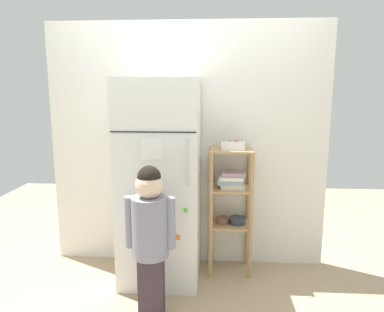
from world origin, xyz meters
TOP-DOWN VIEW (x-y plane):
  - ground_plane at (0.00, 0.00)m, footprint 6.00×6.00m
  - kitchen_wall_back at (0.00, 0.35)m, footprint 2.50×0.03m
  - refrigerator at (-0.20, 0.02)m, footprint 0.65×0.64m
  - child_standing at (-0.20, -0.51)m, footprint 0.36×0.26m
  - pantry_shelf_unit at (0.39, 0.17)m, footprint 0.37×0.30m
  - fruit_bin at (0.40, 0.15)m, footprint 0.19×0.15m

SIDE VIEW (x-z plane):
  - ground_plane at x=0.00m, z-range 0.00..0.00m
  - child_standing at x=-0.20m, z-range 0.12..1.22m
  - pantry_shelf_unit at x=0.39m, z-range 0.13..1.24m
  - refrigerator at x=-0.20m, z-range 0.00..1.70m
  - kitchen_wall_back at x=0.00m, z-range 0.00..2.19m
  - fruit_bin at x=0.40m, z-range 1.10..1.18m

